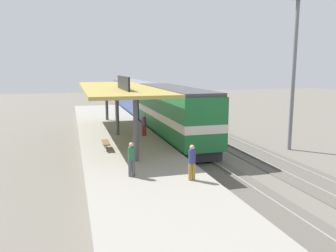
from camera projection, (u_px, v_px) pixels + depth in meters
name	position (u px, v px, depth m)	size (l,w,h in m)	color
ground_plane	(196.00, 141.00, 29.13)	(120.00, 120.00, 0.00)	#666056
track_near	(173.00, 142.00, 28.59)	(3.20, 110.00, 0.16)	#565249
track_far	(224.00, 139.00, 29.83)	(3.20, 110.00, 0.16)	#565249
platform	(118.00, 140.00, 27.28)	(6.00, 44.00, 0.90)	gray
station_canopy	(117.00, 89.00, 26.50)	(5.20, 18.00, 4.70)	#47474C
platform_bench	(106.00, 143.00, 22.29)	(0.44, 1.70, 0.50)	#333338
locomotive	(174.00, 114.00, 28.08)	(2.93, 14.43, 4.44)	#28282D
passenger_carriage_single	(134.00, 97.00, 45.16)	(2.90, 20.00, 4.24)	#28282D
light_mast	(296.00, 36.00, 24.68)	(1.10, 1.10, 11.70)	slate
person_waiting	(144.00, 124.00, 26.58)	(0.34, 0.34, 1.71)	maroon
person_walking	(132.00, 158.00, 16.68)	(0.34, 0.34, 1.71)	#4C4C51
person_boarding	(192.00, 161.00, 16.13)	(0.34, 0.34, 1.71)	olive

